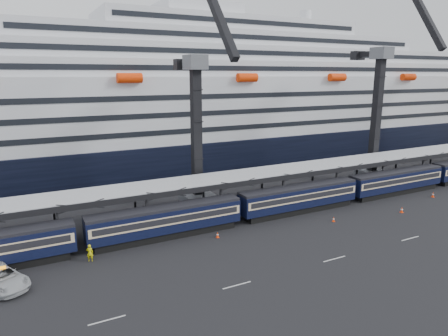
# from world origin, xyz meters

# --- Properties ---
(ground) EXTENTS (260.00, 260.00, 0.00)m
(ground) POSITION_xyz_m (0.00, 0.00, 0.00)
(ground) COLOR black
(ground) RESTS_ON ground
(train) EXTENTS (133.05, 3.00, 4.05)m
(train) POSITION_xyz_m (-4.65, 10.00, 2.20)
(train) COLOR black
(train) RESTS_ON ground
(canopy) EXTENTS (130.00, 6.25, 5.53)m
(canopy) POSITION_xyz_m (0.00, 14.00, 5.25)
(canopy) COLOR #9FA2A7
(canopy) RESTS_ON ground
(cruise_ship) EXTENTS (214.09, 28.84, 34.00)m
(cruise_ship) POSITION_xyz_m (-1.08, 45.99, 12.34)
(cruise_ship) COLOR black
(cruise_ship) RESTS_ON ground
(crane_dark_near) EXTENTS (4.50, 17.75, 35.08)m
(crane_dark_near) POSITION_xyz_m (-20.00, 18.59, 11.93)
(crane_dark_near) COLOR #4F5157
(crane_dark_near) RESTS_ON ground
(crane_dark_mid) EXTENTS (4.50, 18.24, 39.64)m
(crane_dark_mid) POSITION_xyz_m (15.00, 17.59, 13.36)
(crane_dark_mid) COLOR #4F5157
(crane_dark_mid) RESTS_ON ground
(pickup_truck) EXTENTS (5.74, 7.33, 1.85)m
(pickup_truck) POSITION_xyz_m (-45.69, 5.74, 0.93)
(pickup_truck) COLOR #A8ABAF
(pickup_truck) RESTS_ON ground
(worker) EXTENTS (0.81, 0.67, 1.90)m
(worker) POSITION_xyz_m (-37.42, 7.50, 0.95)
(worker) COLOR yellow
(worker) RESTS_ON ground
(traffic_cone_b) EXTENTS (0.36, 0.36, 0.72)m
(traffic_cone_b) POSITION_xyz_m (-22.60, 6.98, 0.36)
(traffic_cone_b) COLOR #FD3907
(traffic_cone_b) RESTS_ON ground
(traffic_cone_c) EXTENTS (0.35, 0.35, 0.69)m
(traffic_cone_c) POSITION_xyz_m (-6.27, 4.65, 0.34)
(traffic_cone_c) COLOR #FD3907
(traffic_cone_c) RESTS_ON ground
(traffic_cone_d) EXTENTS (0.43, 0.43, 0.86)m
(traffic_cone_d) POSITION_xyz_m (4.99, 2.95, 0.43)
(traffic_cone_d) COLOR #FD3907
(traffic_cone_d) RESTS_ON ground
(traffic_cone_e) EXTENTS (0.43, 0.43, 0.87)m
(traffic_cone_e) POSITION_xyz_m (15.72, 5.74, 0.43)
(traffic_cone_e) COLOR #FD3907
(traffic_cone_e) RESTS_ON ground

